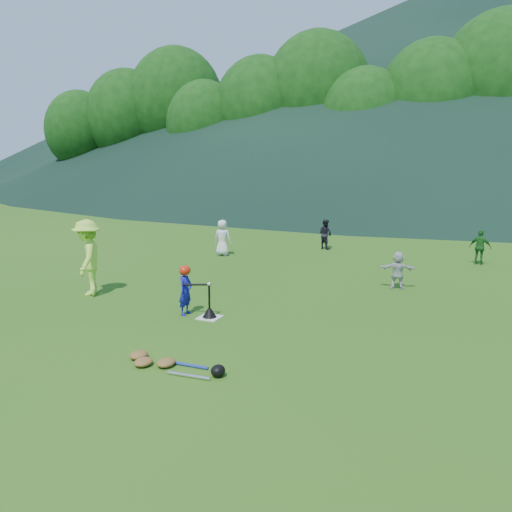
{
  "coord_description": "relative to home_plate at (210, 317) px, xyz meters",
  "views": [
    {
      "loc": [
        4.86,
        -8.91,
        3.22
      ],
      "look_at": [
        0.0,
        2.5,
        0.9
      ],
      "focal_mm": 35.0,
      "sensor_mm": 36.0,
      "label": 1
    }
  ],
  "objects": [
    {
      "name": "ground",
      "position": [
        0.0,
        0.0,
        -0.01
      ],
      "size": [
        120.0,
        120.0,
        0.0
      ],
      "primitive_type": "plane",
      "color": "#285914",
      "rests_on": "ground"
    },
    {
      "name": "batting_tee",
      "position": [
        0.0,
        0.0,
        0.12
      ],
      "size": [
        0.3,
        0.3,
        0.68
      ],
      "color": "black",
      "rests_on": "home_plate"
    },
    {
      "name": "fielder_a",
      "position": [
        -3.02,
        6.57,
        0.62
      ],
      "size": [
        0.63,
        0.42,
        1.26
      ],
      "primitive_type": "imported",
      "rotation": [
        0.0,
        0.0,
        3.18
      ],
      "color": "silver",
      "rests_on": "ground"
    },
    {
      "name": "fielder_b",
      "position": [
        -0.05,
        9.31,
        0.55
      ],
      "size": [
        0.69,
        0.64,
        1.13
      ],
      "primitive_type": "imported",
      "rotation": [
        0.0,
        0.0,
        2.64
      ],
      "color": "black",
      "rests_on": "ground"
    },
    {
      "name": "distant_hills",
      "position": [
        -7.63,
        81.81,
        14.97
      ],
      "size": [
        155.0,
        140.0,
        32.0
      ],
      "color": "black",
      "rests_on": "ground"
    },
    {
      "name": "fielder_d",
      "position": [
        3.29,
        4.13,
        0.48
      ],
      "size": [
        0.95,
        0.46,
        0.98
      ],
      "primitive_type": "imported",
      "rotation": [
        0.0,
        0.0,
        3.33
      ],
      "color": "silver",
      "rests_on": "ground"
    },
    {
      "name": "baseball",
      "position": [
        0.0,
        0.0,
        0.73
      ],
      "size": [
        0.08,
        0.08,
        0.08
      ],
      "primitive_type": "sphere",
      "color": "white",
      "rests_on": "batting_tee"
    },
    {
      "name": "fielder_c",
      "position": [
        5.3,
        8.37,
        0.55
      ],
      "size": [
        0.7,
        0.42,
        1.13
      ],
      "primitive_type": "imported",
      "rotation": [
        0.0,
        0.0,
        2.92
      ],
      "color": "#1E6522",
      "rests_on": "ground"
    },
    {
      "name": "equipment_pile",
      "position": [
        0.57,
        -2.54,
        0.06
      ],
      "size": [
        1.8,
        0.56,
        0.19
      ],
      "color": "olive",
      "rests_on": "ground"
    },
    {
      "name": "home_plate",
      "position": [
        0.0,
        0.0,
        0.0
      ],
      "size": [
        0.45,
        0.45,
        0.02
      ],
      "primitive_type": "cube",
      "color": "silver",
      "rests_on": "ground"
    },
    {
      "name": "outfield_fence",
      "position": [
        0.0,
        28.0,
        0.69
      ],
      "size": [
        70.07,
        0.08,
        1.33
      ],
      "color": "gray",
      "rests_on": "ground"
    },
    {
      "name": "adult_coach",
      "position": [
        -3.66,
        0.54,
        0.92
      ],
      "size": [
        1.21,
        1.39,
        1.87
      ],
      "primitive_type": "imported",
      "rotation": [
        0.0,
        0.0,
        -1.04
      ],
      "color": "#BCF648",
      "rests_on": "ground"
    },
    {
      "name": "batter_child",
      "position": [
        -0.58,
        0.02,
        0.52
      ],
      "size": [
        0.26,
        0.39,
        1.05
      ],
      "primitive_type": "imported",
      "rotation": [
        0.0,
        0.0,
        1.56
      ],
      "color": "#17189E",
      "rests_on": "ground"
    },
    {
      "name": "batter_gear",
      "position": [
        -0.56,
        0.01,
        0.94
      ],
      "size": [
        0.72,
        0.27,
        0.42
      ],
      "color": "red",
      "rests_on": "ground"
    },
    {
      "name": "tree_line",
      "position": [
        0.2,
        33.83,
        8.2
      ],
      "size": [
        70.04,
        11.4,
        14.82
      ],
      "color": "#382314",
      "rests_on": "ground"
    }
  ]
}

